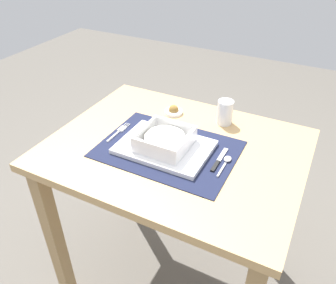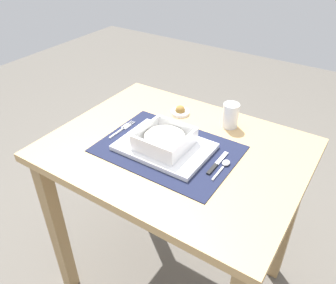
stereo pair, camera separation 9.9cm
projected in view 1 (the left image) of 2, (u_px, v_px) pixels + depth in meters
name	position (u px, v px, depth m)	size (l,w,h in m)	color
ground_plane	(174.00, 277.00, 1.59)	(6.00, 6.00, 0.00)	#59544C
dining_table	(175.00, 174.00, 1.24)	(0.86, 0.67, 0.76)	tan
placemat	(168.00, 149.00, 1.15)	(0.46, 0.33, 0.00)	#191E38
serving_plate	(165.00, 147.00, 1.14)	(0.30, 0.21, 0.02)	white
porridge_bowl	(165.00, 140.00, 1.12)	(0.16, 0.16, 0.06)	white
fork	(120.00, 131.00, 1.23)	(0.02, 0.14, 0.00)	silver
spoon	(226.00, 162.00, 1.08)	(0.02, 0.11, 0.01)	silver
butter_knife	(218.00, 161.00, 1.08)	(0.01, 0.13, 0.01)	black
drinking_glass	(225.00, 113.00, 1.26)	(0.06, 0.06, 0.09)	white
condiment_saucer	(174.00, 111.00, 1.34)	(0.07, 0.07, 0.04)	white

